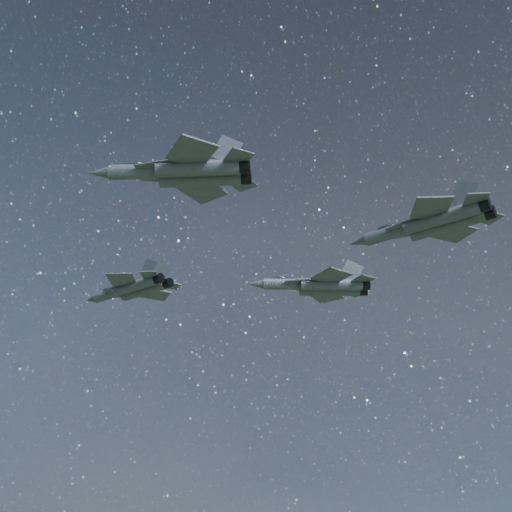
% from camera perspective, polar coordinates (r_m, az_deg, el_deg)
% --- Properties ---
extents(jet_lead, '(19.50, 13.23, 4.90)m').
position_cam_1_polar(jet_lead, '(100.93, -11.66, -3.03)').
color(jet_lead, '#363E44').
extents(jet_left, '(20.13, 13.45, 5.10)m').
position_cam_1_polar(jet_left, '(95.55, 6.15, -2.83)').
color(jet_left, '#363E44').
extents(jet_right, '(18.76, 12.71, 4.72)m').
position_cam_1_polar(jet_right, '(65.49, -6.72, 7.97)').
color(jet_right, '#363E44').
extents(jet_slot, '(19.56, 13.23, 4.92)m').
position_cam_1_polar(jet_slot, '(77.30, 16.39, 3.06)').
color(jet_slot, '#363E44').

